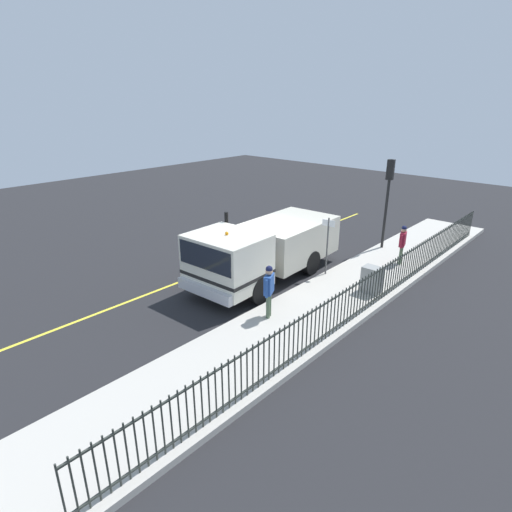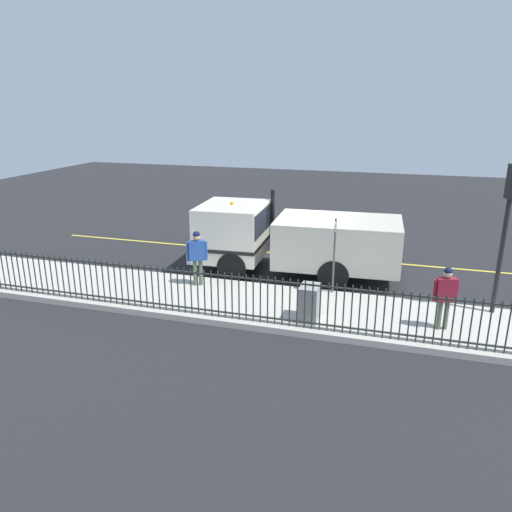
{
  "view_description": "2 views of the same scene",
  "coord_description": "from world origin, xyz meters",
  "px_view_note": "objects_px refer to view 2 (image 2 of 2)",
  "views": [
    {
      "loc": [
        9.81,
        -11.48,
        6.53
      ],
      "look_at": [
        0.86,
        -1.62,
        1.46
      ],
      "focal_mm": 29.26,
      "sensor_mm": 36.0,
      "label": 1
    },
    {
      "loc": [
        15.36,
        2.97,
        5.53
      ],
      "look_at": [
        1.47,
        -1.2,
        0.95
      ],
      "focal_mm": 34.25,
      "sensor_mm": 36.0,
      "label": 2
    }
  ],
  "objects_px": {
    "traffic_light_near": "(508,210)",
    "street_sign": "(335,247)",
    "traffic_cone": "(249,243)",
    "worker_standing": "(197,252)",
    "work_truck": "(285,236)",
    "utility_cabinet": "(309,303)",
    "pedestrian_distant": "(446,292)"
  },
  "relations": [
    {
      "from": "traffic_light_near",
      "to": "street_sign",
      "type": "relative_size",
      "value": 1.76
    },
    {
      "from": "pedestrian_distant",
      "to": "traffic_light_near",
      "type": "relative_size",
      "value": 0.41
    },
    {
      "from": "work_truck",
      "to": "pedestrian_distant",
      "type": "xyz_separation_m",
      "value": [
        3.36,
        4.81,
        -0.15
      ]
    },
    {
      "from": "work_truck",
      "to": "utility_cabinet",
      "type": "xyz_separation_m",
      "value": [
        3.77,
        1.56,
        -0.67
      ]
    },
    {
      "from": "worker_standing",
      "to": "traffic_light_near",
      "type": "distance_m",
      "value": 8.53
    },
    {
      "from": "utility_cabinet",
      "to": "traffic_cone",
      "type": "distance_m",
      "value": 6.73
    },
    {
      "from": "utility_cabinet",
      "to": "traffic_cone",
      "type": "height_order",
      "value": "utility_cabinet"
    },
    {
      "from": "utility_cabinet",
      "to": "traffic_cone",
      "type": "xyz_separation_m",
      "value": [
        -5.79,
        -3.42,
        -0.29
      ]
    },
    {
      "from": "traffic_cone",
      "to": "street_sign",
      "type": "relative_size",
      "value": 0.31
    },
    {
      "from": "work_truck",
      "to": "street_sign",
      "type": "height_order",
      "value": "work_truck"
    },
    {
      "from": "traffic_cone",
      "to": "street_sign",
      "type": "distance_m",
      "value": 5.4
    },
    {
      "from": "work_truck",
      "to": "street_sign",
      "type": "relative_size",
      "value": 3.07
    },
    {
      "from": "pedestrian_distant",
      "to": "traffic_cone",
      "type": "relative_size",
      "value": 2.32
    },
    {
      "from": "traffic_light_near",
      "to": "utility_cabinet",
      "type": "relative_size",
      "value": 4.21
    },
    {
      "from": "pedestrian_distant",
      "to": "traffic_cone",
      "type": "bearing_deg",
      "value": 125.83
    },
    {
      "from": "worker_standing",
      "to": "street_sign",
      "type": "xyz_separation_m",
      "value": [
        -0.57,
        4.04,
        0.36
      ]
    },
    {
      "from": "worker_standing",
      "to": "utility_cabinet",
      "type": "distance_m",
      "value": 4.06
    },
    {
      "from": "work_truck",
      "to": "utility_cabinet",
      "type": "distance_m",
      "value": 4.13
    },
    {
      "from": "work_truck",
      "to": "pedestrian_distant",
      "type": "height_order",
      "value": "work_truck"
    },
    {
      "from": "work_truck",
      "to": "traffic_light_near",
      "type": "height_order",
      "value": "traffic_light_near"
    },
    {
      "from": "worker_standing",
      "to": "traffic_cone",
      "type": "height_order",
      "value": "worker_standing"
    },
    {
      "from": "work_truck",
      "to": "street_sign",
      "type": "bearing_deg",
      "value": -134.98
    },
    {
      "from": "work_truck",
      "to": "worker_standing",
      "type": "height_order",
      "value": "work_truck"
    },
    {
      "from": "traffic_cone",
      "to": "worker_standing",
      "type": "bearing_deg",
      "value": -4.11
    },
    {
      "from": "work_truck",
      "to": "street_sign",
      "type": "xyz_separation_m",
      "value": [
        1.69,
        1.87,
        0.26
      ]
    },
    {
      "from": "worker_standing",
      "to": "traffic_cone",
      "type": "distance_m",
      "value": 4.38
    },
    {
      "from": "traffic_light_near",
      "to": "worker_standing",
      "type": "bearing_deg",
      "value": 81.34
    },
    {
      "from": "work_truck",
      "to": "traffic_cone",
      "type": "relative_size",
      "value": 9.86
    },
    {
      "from": "pedestrian_distant",
      "to": "street_sign",
      "type": "distance_m",
      "value": 3.4
    },
    {
      "from": "work_truck",
      "to": "utility_cabinet",
      "type": "bearing_deg",
      "value": -160.32
    },
    {
      "from": "traffic_light_near",
      "to": "street_sign",
      "type": "bearing_deg",
      "value": 76.16
    },
    {
      "from": "traffic_light_near",
      "to": "street_sign",
      "type": "distance_m",
      "value": 4.53
    }
  ]
}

